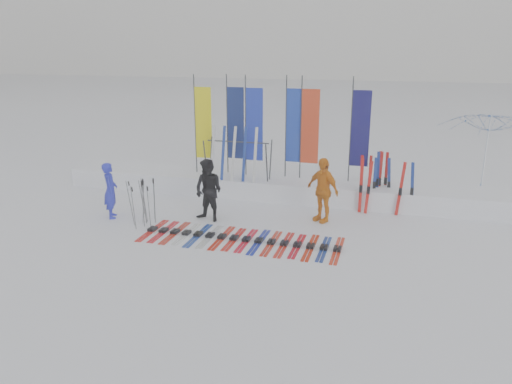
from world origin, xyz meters
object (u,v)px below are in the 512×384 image
(tent_canopy, at_px, (487,156))
(person_black, at_px, (209,191))
(ski_row, at_px, (241,239))
(ski_rack, at_px, (238,154))
(person_yellow, at_px, (322,190))
(person_blue, at_px, (110,190))

(tent_canopy, bearing_deg, person_black, -150.40)
(ski_row, distance_m, ski_rack, 3.97)
(person_black, distance_m, ski_row, 1.92)
(person_black, distance_m, person_yellow, 3.11)
(person_black, height_order, person_yellow, person_yellow)
(person_blue, distance_m, person_black, 2.78)
(person_yellow, distance_m, ski_row, 2.76)
(tent_canopy, height_order, ski_row, tent_canopy)
(person_blue, relative_size, person_black, 0.92)
(tent_canopy, bearing_deg, person_blue, -155.00)
(tent_canopy, relative_size, ski_row, 0.62)
(person_yellow, height_order, tent_canopy, tent_canopy)
(ski_row, bearing_deg, ski_rack, 108.74)
(tent_canopy, bearing_deg, ski_row, -139.01)
(person_blue, relative_size, ski_row, 0.32)
(person_black, xyz_separation_m, ski_rack, (0.08, 2.38, 0.52))
(person_blue, distance_m, person_yellow, 5.88)
(person_blue, height_order, tent_canopy, tent_canopy)
(person_yellow, bearing_deg, ski_row, -97.96)
(ski_row, xyz_separation_m, ski_rack, (-1.20, 3.54, 1.35))
(person_yellow, xyz_separation_m, tent_canopy, (4.57, 3.48, 0.50))
(tent_canopy, relative_size, ski_rack, 1.52)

